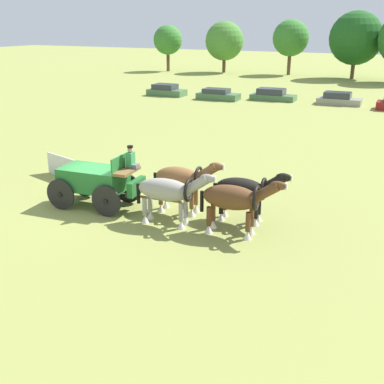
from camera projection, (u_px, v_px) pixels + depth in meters
The scene contains 15 objects.
ground_plane at pixel (95, 206), 20.58m from camera, with size 220.00×220.00×0.00m, color olive.
show_wagon at pixel (97, 180), 20.14m from camera, with size 5.75×2.14×2.68m.
draft_horse_rear_near at pixel (181, 180), 19.42m from camera, with size 3.00×1.10×2.27m.
draft_horse_rear_off at pixel (169, 192), 18.30m from camera, with size 3.21×1.08×2.19m.
draft_horse_lead_near at pixel (245, 191), 18.56m from camera, with size 3.03×1.05×2.13m.
draft_horse_lead_off at pixel (235, 199), 17.40m from camera, with size 3.16×1.12×2.22m.
parked_vehicle_a at pixel (166, 91), 51.00m from camera, with size 4.01×2.07×1.18m.
parked_vehicle_b at pixel (218, 95), 48.30m from camera, with size 4.27×1.92×1.09m.
parked_vehicle_c at pixel (272, 95), 47.97m from camera, with size 4.46×1.96×1.15m.
parked_vehicle_d at pixel (339, 99), 45.49m from camera, with size 4.09×1.92×1.15m.
tree_a at pixel (168, 40), 74.68m from camera, with size 4.41×4.41×6.89m.
tree_b at pixel (224, 41), 72.64m from camera, with size 5.73×5.73×7.49m.
tree_c at pixel (291, 38), 69.26m from camera, with size 5.12×5.12×7.70m.
tree_d at pixel (356, 38), 64.35m from camera, with size 7.00×7.00×8.79m.
sponsor_banner at pixel (66, 168), 23.91m from camera, with size 3.20×0.06×1.10m, color silver.
Camera 1 is at (12.38, -15.25, 7.39)m, focal length 45.41 mm.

